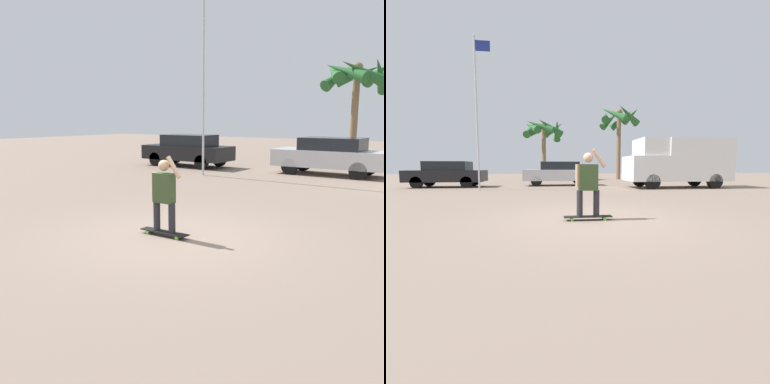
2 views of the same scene
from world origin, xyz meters
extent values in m
plane|color=gray|center=(0.00, 0.00, 0.00)|extent=(80.00, 80.00, 0.00)
cube|color=black|center=(-0.18, -0.06, 0.08)|extent=(1.11, 0.23, 0.02)
cylinder|color=#66C633|center=(-0.56, -0.16, 0.04)|extent=(0.08, 0.03, 0.08)
cylinder|color=#66C633|center=(-0.56, 0.03, 0.04)|extent=(0.08, 0.03, 0.08)
cylinder|color=#66C633|center=(0.19, -0.16, 0.04)|extent=(0.08, 0.03, 0.08)
cylinder|color=#66C633|center=(0.19, 0.03, 0.04)|extent=(0.08, 0.03, 0.08)
cylinder|color=#28282D|center=(-0.38, -0.06, 0.39)|extent=(0.14, 0.14, 0.60)
cylinder|color=#28282D|center=(0.01, -0.06, 0.39)|extent=(0.14, 0.14, 0.60)
cube|color=#384C28|center=(-0.18, -0.06, 0.98)|extent=(0.43, 0.22, 0.59)
sphere|color=tan|center=(-0.18, -0.06, 1.43)|extent=(0.22, 0.22, 0.22)
cylinder|color=tan|center=(-0.43, -0.06, 1.02)|extent=(0.09, 0.09, 0.53)
cylinder|color=tan|center=(0.06, -0.06, 1.41)|extent=(0.35, 0.09, 0.44)
cylinder|color=black|center=(4.55, 7.56, 0.41)|extent=(0.83, 0.28, 0.83)
cylinder|color=black|center=(4.55, 9.57, 0.41)|extent=(0.83, 0.28, 0.83)
cylinder|color=black|center=(8.18, 7.56, 0.41)|extent=(0.83, 0.28, 0.83)
cylinder|color=black|center=(8.18, 9.57, 0.41)|extent=(0.83, 0.28, 0.83)
cube|color=white|center=(4.47, 8.56, 1.12)|extent=(2.05, 2.29, 1.41)
cube|color=black|center=(4.06, 8.56, 1.40)|extent=(0.04, 1.95, 0.71)
cube|color=white|center=(7.39, 8.56, 1.62)|extent=(3.80, 2.29, 2.41)
cube|color=white|center=(4.77, 8.56, 2.32)|extent=(1.43, 2.11, 1.00)
cylinder|color=black|center=(-1.82, 10.37, 0.34)|extent=(0.68, 0.22, 0.68)
cylinder|color=black|center=(-1.82, 11.95, 0.34)|extent=(0.68, 0.22, 0.68)
cylinder|color=black|center=(0.96, 10.37, 0.34)|extent=(0.68, 0.22, 0.68)
cylinder|color=black|center=(0.96, 11.95, 0.34)|extent=(0.68, 0.22, 0.68)
cube|color=#BCBCC1|center=(-0.43, 11.16, 0.69)|extent=(4.48, 1.81, 0.70)
cube|color=black|center=(-0.32, 11.16, 1.29)|extent=(2.46, 1.59, 0.51)
cylinder|color=black|center=(-8.50, 9.63, 0.34)|extent=(0.67, 0.22, 0.67)
cylinder|color=black|center=(-8.50, 11.22, 0.34)|extent=(0.67, 0.22, 0.67)
cylinder|color=black|center=(-5.78, 9.63, 0.34)|extent=(0.67, 0.22, 0.67)
cylinder|color=black|center=(-5.78, 11.22, 0.34)|extent=(0.67, 0.22, 0.67)
cube|color=black|center=(-7.14, 10.43, 0.67)|extent=(4.38, 1.81, 0.68)
cube|color=black|center=(-7.03, 10.43, 1.28)|extent=(2.41, 1.59, 0.53)
cylinder|color=brown|center=(5.78, 18.92, 3.23)|extent=(0.42, 0.42, 6.46)
sphere|color=brown|center=(5.78, 18.92, 6.46)|extent=(0.67, 0.67, 0.67)
cone|color=#235B28|center=(7.05, 19.17, 6.23)|extent=(1.24, 2.78, 1.46)
cone|color=#235B28|center=(6.37, 20.07, 5.98)|extent=(2.54, 1.77, 2.17)
cone|color=#235B28|center=(5.19, 20.07, 5.96)|extent=(2.52, 1.76, 2.22)
cone|color=#235B28|center=(4.52, 19.21, 6.13)|extent=(1.31, 2.75, 1.75)
cone|color=#235B28|center=(4.96, 17.91, 6.13)|extent=(2.52, 2.23, 1.75)
cone|color=#235B28|center=(6.33, 17.75, 6.03)|extent=(2.62, 1.75, 2.03)
cylinder|color=brown|center=(-1.46, 18.61, 2.53)|extent=(0.38, 0.38, 5.07)
sphere|color=brown|center=(-1.46, 18.61, 5.07)|extent=(0.61, 0.61, 0.61)
cone|color=#235B28|center=(-0.22, 18.58, 4.61)|extent=(0.74, 2.41, 2.06)
cone|color=#235B28|center=(-0.53, 19.43, 4.82)|extent=(2.23, 2.38, 1.48)
cone|color=#235B28|center=(-1.71, 19.83, 4.83)|extent=(2.66, 1.21, 1.46)
cone|color=#235B28|center=(-2.63, 19.03, 4.71)|extent=(1.50, 2.60, 1.81)
cone|color=#235B28|center=(-2.53, 17.98, 4.82)|extent=(1.91, 2.57, 1.47)
cone|color=#235B28|center=(-1.76, 17.41, 4.81)|extent=(2.66, 1.31, 1.50)
cone|color=#235B28|center=(-0.86, 17.52, 4.74)|extent=(2.56, 1.83, 1.72)
cylinder|color=#B7B7BC|center=(-4.67, 8.10, 3.82)|extent=(0.09, 0.09, 7.65)
sphere|color=#B7B7BC|center=(-4.67, 8.10, 7.70)|extent=(0.12, 0.12, 0.12)
cube|color=navy|center=(-4.27, 8.10, 7.24)|extent=(0.72, 0.02, 0.51)
camera|label=1|loc=(5.07, -6.58, 2.36)|focal=40.00mm
camera|label=2|loc=(-1.08, -5.81, 1.22)|focal=24.00mm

